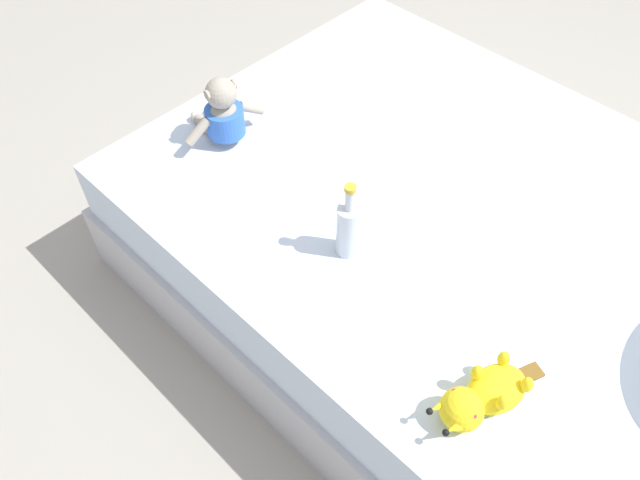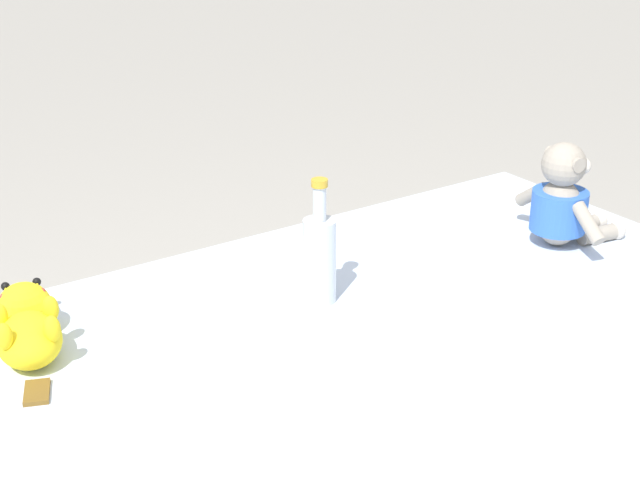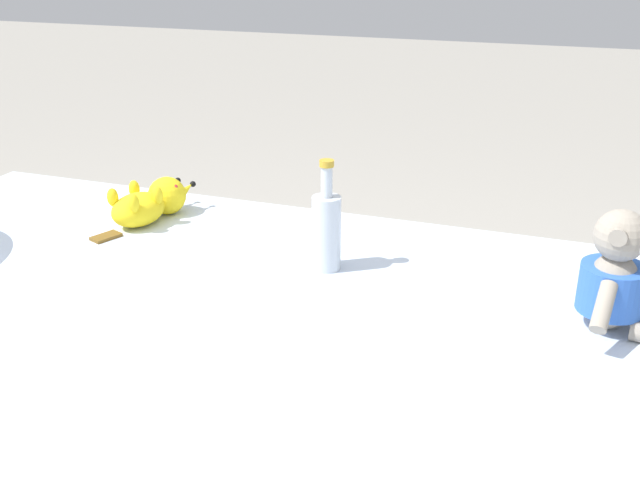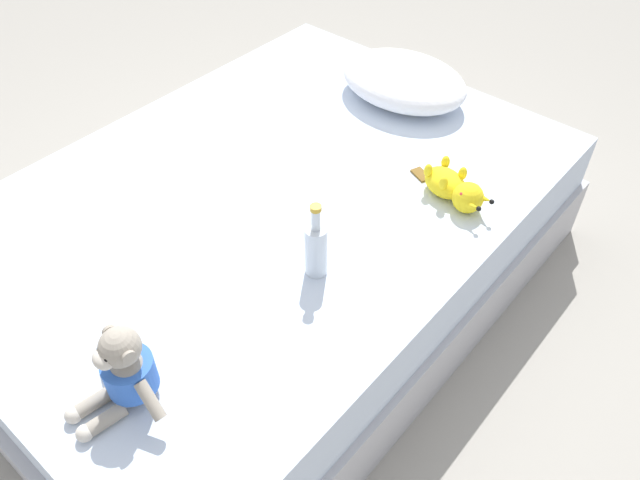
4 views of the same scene
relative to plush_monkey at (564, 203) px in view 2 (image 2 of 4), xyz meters
The scene contains 3 objects.
plush_monkey is the anchor object (origin of this frame).
plush_yellow_creature 1.14m from the plush_monkey, 80.04° to the left, with size 0.33×0.16×0.10m.
glass_bottle 0.60m from the plush_monkey, 83.42° to the left, with size 0.06×0.06×0.25m.
Camera 2 is at (-0.97, 0.74, 1.30)m, focal length 52.31 mm.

